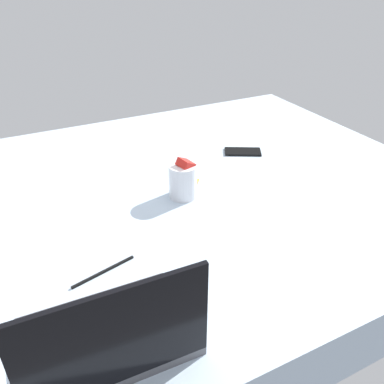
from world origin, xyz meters
The scene contains 5 objects.
bed_mattress centered at (0.00, 0.00, 9.00)cm, with size 180.00×140.00×18.00cm, color silver.
laptop centered at (38.52, 52.48, 22.41)cm, with size 33.68×23.98×23.00cm.
snack_cup centered at (0.63, 6.20, 23.74)cm, with size 10.34×9.00×13.52cm.
cell_phone centered at (-34.05, -12.72, 18.40)cm, with size 6.80×14.00×0.80cm, color black.
charger_cable centered at (33.69, 29.95, 18.30)cm, with size 17.00×0.60×0.60cm, color black.
Camera 1 is at (47.24, 104.92, 84.57)cm, focal length 37.21 mm.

